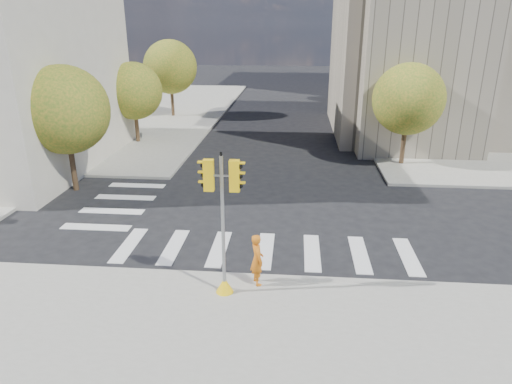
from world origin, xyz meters
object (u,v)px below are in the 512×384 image
lamp_near (403,82)px  traffic_signal (223,236)px  photographer (257,259)px  lamp_far (372,64)px

lamp_near → traffic_signal: (-9.18, -19.21, -2.46)m
traffic_signal → photographer: traffic_signal is taller
photographer → lamp_far: bearing=-37.2°
lamp_far → photographer: (-8.19, -32.60, -3.55)m
lamp_far → photographer: bearing=-104.1°
lamp_far → traffic_signal: bearing=-105.5°
lamp_far → traffic_signal: 34.54m
lamp_far → traffic_signal: size_ratio=1.75×
lamp_near → traffic_signal: 21.43m
lamp_near → photographer: lamp_near is taller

